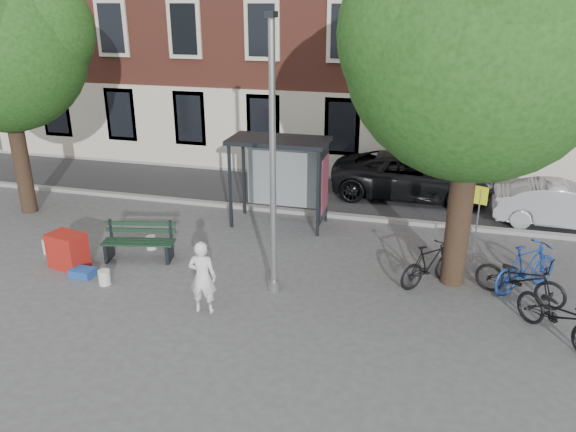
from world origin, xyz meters
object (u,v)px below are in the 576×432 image
Objects in this scene: lamppost at (273,175)px; car_silver at (564,205)px; bench at (139,243)px; red_stand at (68,251)px; bike_c at (560,315)px; bike_d at (429,264)px; notice_sign at (479,207)px; bike_b at (526,267)px; bus_shelter at (293,162)px; painter at (202,277)px; car_dark at (413,176)px; bike_a at (520,279)px.

car_silver is at bearing 39.93° from lamppost.
bench is (-3.84, 0.74, -2.35)m from lamppost.
bench is at bearing 30.91° from red_stand.
bike_c is 1.19× the size of bike_d.
lamppost is 5.45m from notice_sign.
bike_b is 1.90m from notice_sign.
bus_shelter is 6.87m from bike_b.
painter reaches higher than red_stand.
red_stand is at bearing 133.32° from car_dark.
bus_shelter is 1.46× the size of bike_b.
car_silver is (8.37, 7.29, -0.16)m from painter.
bike_b is (5.60, 1.50, -2.20)m from lamppost.
painter is 0.82× the size of bike_a.
bike_c is 6.61m from car_silver.
bus_shelter is 1.74× the size of painter.
bus_shelter is 0.72× the size of car_silver.
bus_shelter is 1.48× the size of bench.
car_dark is at bearing 47.15° from bike_a.
car_dark is (-3.30, 8.09, 0.21)m from bike_c.
lamppost is 2.64m from painter.
bench is 0.98× the size of bike_b.
lamppost is 3.04× the size of bike_a.
notice_sign is (-1.46, 3.27, 0.96)m from bike_c.
car_silver is 13.94m from red_stand.
bike_c is at bearing 179.62° from painter.
bike_b reaches higher than red_stand.
bike_b is 0.96× the size of notice_sign.
painter is 1.82× the size of red_stand.
bench is 12.21m from car_silver.
bike_d is (-2.16, -0.30, -0.06)m from bike_b.
bench is 0.36× the size of car_dark.
bike_c is at bearing -19.36° from bench.
bus_shelter is 5.54m from painter.
car_dark reaches higher than bike_a.
bike_a is 1.03× the size of bike_b.
car_silver is at bearing 26.22° from red_stand.
bike_a is at bearing -158.20° from car_dark.
bench is at bearing 48.00° from bike_d.
notice_sign is at bearing 1.46° from bench.
lamppost is at bearing 135.89° from bike_c.
painter is 5.28m from bike_d.
bike_a is 10.82m from red_stand.
bike_a is 2.23× the size of red_stand.
car_silver is at bearing 13.69° from bus_shelter.
bus_shelter is at bearing 87.30° from bike_a.
bike_c is 8.74m from car_dark.
red_stand is at bearing -161.28° from bench.
bike_d is at bearing 19.19° from lamppost.
bench is 9.27m from bike_a.
red_stand is at bearing 120.72° from bike_a.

